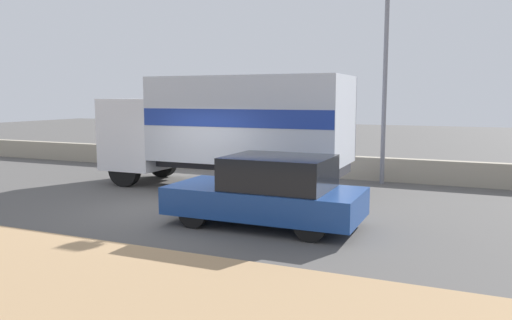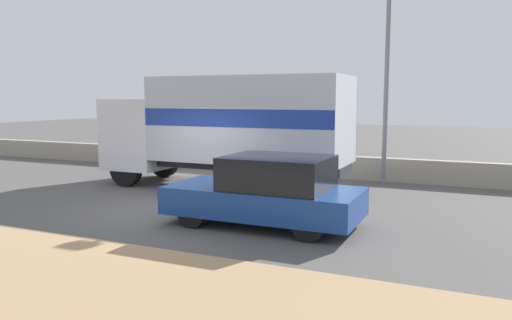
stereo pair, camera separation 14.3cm
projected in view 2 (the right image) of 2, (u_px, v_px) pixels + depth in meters
ground_plane at (173, 208)px, 12.31m from camera, size 80.00×80.00×0.00m
stone_wall_backdrop at (270, 163)px, 17.93m from camera, size 60.00×0.35×0.76m
street_lamp at (387, 67)px, 15.31m from camera, size 0.56×0.28×6.24m
box_truck at (229, 125)px, 14.82m from camera, size 7.53×2.43×3.32m
car_hatchback at (268, 192)px, 10.58m from camera, size 4.12×1.86×1.50m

